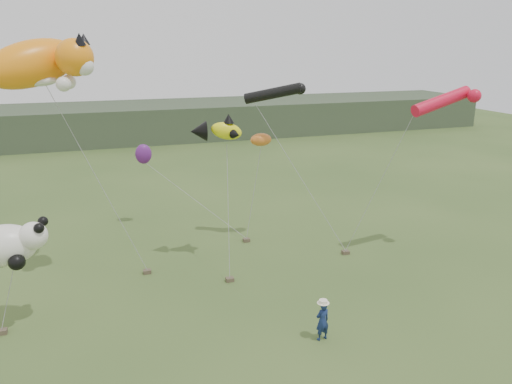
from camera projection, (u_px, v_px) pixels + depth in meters
ground at (256, 327)px, 20.16m from camera, size 120.00×120.00×0.00m
headland at (112, 123)px, 59.28m from camera, size 90.00×13.00×4.00m
festival_attendant at (322, 321)px, 19.09m from camera, size 0.64×0.48×1.60m
sandbag_anchors at (206, 271)px, 24.91m from camera, size 17.00×6.38×0.19m
cat_kite at (41, 63)px, 21.44m from camera, size 5.72×3.74×2.86m
fish_kite at (216, 130)px, 24.46m from camera, size 2.65×1.74×1.42m
tube_kites at (372, 97)px, 25.74m from camera, size 10.79×6.26×1.55m
panda_kite at (9, 244)px, 19.29m from camera, size 2.89×1.87×1.79m
misc_kites at (193, 148)px, 29.20m from camera, size 7.17×5.01×2.25m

